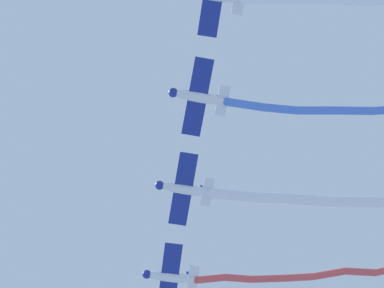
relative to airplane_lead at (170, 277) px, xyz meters
name	(u,v)px	position (x,y,z in m)	size (l,w,h in m)	color
airplane_lead	(170,277)	(0.00, 0.00, 0.00)	(6.53, 5.18, 1.68)	silver
smoke_trail_lead	(330,272)	(-8.83, -11.02, 0.21)	(16.49, 17.95, 1.48)	#DB4C4C
airplane_left_wing	(184,189)	(-7.34, 4.07, 0.30)	(6.60, 5.16, 1.68)	silver
smoke_trail_left_wing	(341,199)	(-14.63, -7.40, 0.79)	(13.71, 19.14, 2.09)	white
airplane_right_wing	(198,97)	(-14.68, 8.15, 0.00)	(6.63, 5.17, 1.68)	silver
smoke_trail_right_wing	(334,108)	(-20.75, -1.12, -0.63)	(11.23, 14.42, 1.69)	#4C75DB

